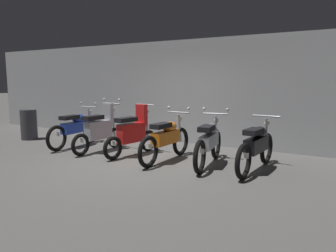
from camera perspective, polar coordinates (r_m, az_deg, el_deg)
name	(u,v)px	position (r m, az deg, el deg)	size (l,w,h in m)	color
ground_plane	(136,162)	(6.84, -5.71, -6.53)	(80.00, 80.00, 0.00)	#565451
back_wall	(191,92)	(8.93, 4.11, 6.10)	(16.00, 0.30, 2.84)	#9EA0A3
motorbike_slot_0	(76,128)	(8.73, -16.23, -0.35)	(0.59, 1.95, 1.15)	black
motorbike_slot_1	(100,130)	(7.97, -12.16, -0.72)	(0.59, 1.68, 1.29)	black
motorbike_slot_2	(133,133)	(7.42, -6.36, -1.25)	(0.56, 1.67, 1.18)	black
motorbike_slot_3	(166,138)	(6.87, -0.29, -2.23)	(0.59, 1.95, 1.15)	black
motorbike_slot_4	(209,142)	(6.56, 7.38, -2.78)	(0.59, 1.94, 1.15)	black
motorbike_slot_5	(257,146)	(6.34, 15.62, -3.42)	(0.56, 1.95, 1.03)	black
trash_bin	(29,125)	(10.27, -23.70, 0.24)	(0.47, 0.47, 0.89)	#38383D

